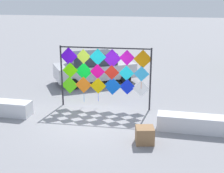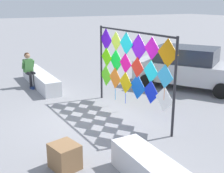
{
  "view_description": "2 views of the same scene",
  "coord_description": "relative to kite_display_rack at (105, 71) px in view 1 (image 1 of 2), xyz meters",
  "views": [
    {
      "loc": [
        2.93,
        -10.19,
        4.54
      ],
      "look_at": [
        0.57,
        0.9,
        1.09
      ],
      "focal_mm": 47.69,
      "sensor_mm": 36.0,
      "label": 1
    },
    {
      "loc": [
        7.42,
        -3.23,
        3.37
      ],
      "look_at": [
        0.64,
        0.45,
        1.14
      ],
      "focal_mm": 46.85,
      "sensor_mm": 36.0,
      "label": 2
    }
  ],
  "objects": [
    {
      "name": "ground",
      "position": [
        -0.16,
        -1.37,
        -1.6
      ],
      "size": [
        120.0,
        120.0,
        0.0
      ],
      "primitive_type": "plane",
      "color": "gray"
    },
    {
      "name": "kite_display_rack",
      "position": [
        0.0,
        0.0,
        0.0
      ],
      "size": [
        3.82,
        0.25,
        2.6
      ],
      "color": "#232328",
      "rests_on": "ground"
    },
    {
      "name": "parked_car",
      "position": [
        -1.46,
        3.64,
        -0.77
      ],
      "size": [
        4.55,
        3.82,
        1.65
      ],
      "color": "#B7B7BC",
      "rests_on": "ground"
    },
    {
      "name": "plaza_ledge_right",
      "position": [
        4.17,
        -1.63,
        -1.31
      ],
      "size": [
        3.69,
        0.62,
        0.57
      ],
      "primitive_type": "cube",
      "color": "silver",
      "rests_on": "ground"
    },
    {
      "name": "cardboard_box_large",
      "position": [
        2.0,
        -2.87,
        -1.33
      ],
      "size": [
        0.68,
        0.63,
        0.54
      ],
      "primitive_type": "cube",
      "rotation": [
        0.0,
        0.0,
        0.23
      ],
      "color": "olive",
      "rests_on": "ground"
    }
  ]
}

